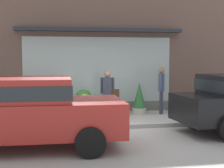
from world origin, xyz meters
name	(u,v)px	position (x,y,z in m)	size (l,w,h in m)	color
ground_plane	(114,127)	(0.00, 0.00, 0.00)	(60.00, 60.00, 0.00)	#B2AFA8
curb_strip	(115,127)	(0.00, -0.20, 0.06)	(14.00, 0.24, 0.12)	#B2B2AD
storefront	(99,44)	(0.00, 3.19, 2.57)	(14.00, 0.81, 5.23)	brown
fire_hydrant	(85,107)	(-0.77, 1.15, 0.45)	(0.41, 0.37, 0.88)	gold
pedestrian_with_handbag	(108,91)	(0.10, 1.70, 0.92)	(0.65, 0.31, 1.60)	#232328
pedestrian_passerby	(161,87)	(2.13, 2.07, 0.99)	(0.29, 0.41, 1.70)	#333847
parked_car_red	(24,109)	(-2.43, -1.99, 0.91)	(4.31, 2.16, 1.60)	maroon
potted_plant_doorstep	(84,100)	(-0.66, 2.64, 0.50)	(0.61, 0.61, 0.89)	#4C4C51
potted_plant_by_entrance	(115,105)	(0.50, 2.57, 0.29)	(0.31, 0.31, 0.54)	#9E6042
potted_plant_window_right	(36,109)	(-2.38, 2.56, 0.23)	(0.28, 0.28, 0.44)	#4C4C51
potted_plant_window_center	(139,99)	(1.33, 2.17, 0.56)	(0.52, 0.52, 1.17)	#B7B2A3
potted_plant_low_front	(11,111)	(-3.20, 2.23, 0.24)	(0.34, 0.34, 0.49)	#9E6042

